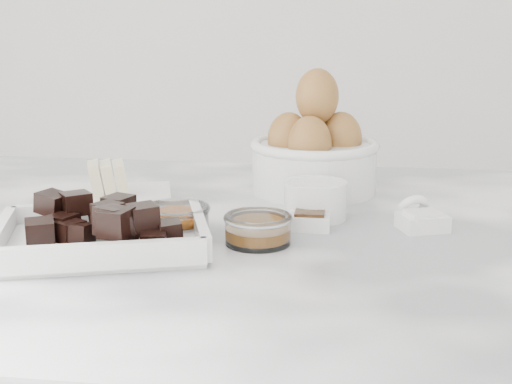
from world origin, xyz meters
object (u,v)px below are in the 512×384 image
at_px(butter_plate, 117,190).
at_px(sugar_ramekin, 315,198).
at_px(chocolate_dish, 102,229).
at_px(zest_bowl, 177,218).
at_px(vanilla_spoon, 310,217).
at_px(honey_bowl, 258,229).
at_px(egg_bowl, 314,152).
at_px(salt_spoon, 420,217).

distance_m(butter_plate, sugar_ramekin, 0.29).
xyz_separation_m(chocolate_dish, butter_plate, (-0.05, 0.20, -0.01)).
relative_size(zest_bowl, vanilla_spoon, 1.32).
relative_size(butter_plate, zest_bowl, 2.19).
bearing_deg(sugar_ramekin, zest_bowl, -150.56).
height_order(honey_bowl, zest_bowl, same).
relative_size(butter_plate, egg_bowl, 0.93).
bearing_deg(zest_bowl, chocolate_dish, -134.90).
bearing_deg(butter_plate, vanilla_spoon, -15.35).
bearing_deg(egg_bowl, sugar_ramekin, -85.85).
relative_size(honey_bowl, salt_spoon, 1.01).
relative_size(butter_plate, salt_spoon, 2.24).
xyz_separation_m(chocolate_dish, honey_bowl, (0.17, 0.05, -0.01)).
height_order(chocolate_dish, salt_spoon, chocolate_dish).
distance_m(chocolate_dish, vanilla_spoon, 0.26).
height_order(sugar_ramekin, honey_bowl, sugar_ramekin).
distance_m(honey_bowl, vanilla_spoon, 0.09).
xyz_separation_m(chocolate_dish, salt_spoon, (0.37, 0.13, -0.01)).
xyz_separation_m(chocolate_dish, sugar_ramekin, (0.23, 0.16, 0.00)).
bearing_deg(chocolate_dish, sugar_ramekin, 34.84).
bearing_deg(salt_spoon, chocolate_dish, -159.87).
relative_size(butter_plate, sugar_ramekin, 2.19).
relative_size(sugar_ramekin, zest_bowl, 1.00).
height_order(vanilla_spoon, salt_spoon, salt_spoon).
height_order(egg_bowl, vanilla_spoon, egg_bowl).
xyz_separation_m(butter_plate, sugar_ramekin, (0.28, -0.03, 0.01)).
bearing_deg(vanilla_spoon, zest_bowl, -162.80).
distance_m(butter_plate, salt_spoon, 0.42).
bearing_deg(honey_bowl, egg_bowl, 79.40).
bearing_deg(vanilla_spoon, butter_plate, 164.65).
distance_m(egg_bowl, vanilla_spoon, 0.20).
height_order(chocolate_dish, sugar_ramekin, chocolate_dish).
distance_m(vanilla_spoon, salt_spoon, 0.14).
xyz_separation_m(sugar_ramekin, honey_bowl, (-0.06, -0.12, -0.01)).
distance_m(butter_plate, vanilla_spoon, 0.29).
distance_m(chocolate_dish, zest_bowl, 0.10).
relative_size(vanilla_spoon, salt_spoon, 0.77).
bearing_deg(sugar_ramekin, chocolate_dish, -145.16).
bearing_deg(chocolate_dish, honey_bowl, 14.85).
height_order(honey_bowl, vanilla_spoon, vanilla_spoon).
height_order(egg_bowl, honey_bowl, egg_bowl).
distance_m(chocolate_dish, salt_spoon, 0.39).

